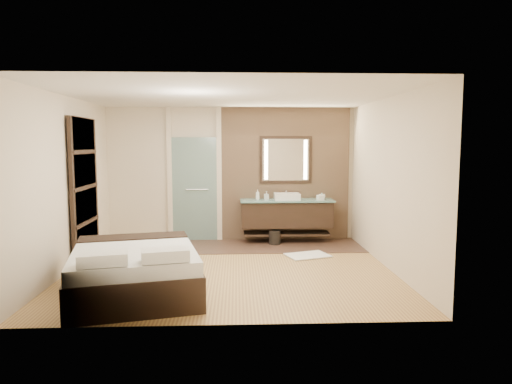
{
  "coord_description": "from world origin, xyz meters",
  "views": [
    {
      "loc": [
        0.1,
        -7.06,
        1.96
      ],
      "look_at": [
        0.43,
        0.6,
        1.16
      ],
      "focal_mm": 32.0,
      "sensor_mm": 36.0,
      "label": 1
    }
  ],
  "objects_px": {
    "vanity": "(287,214)",
    "bed": "(135,271)",
    "mirror_unit": "(286,160)",
    "waste_bin": "(275,238)"
  },
  "relations": [
    {
      "from": "vanity",
      "to": "mirror_unit",
      "type": "relative_size",
      "value": 1.75
    },
    {
      "from": "vanity",
      "to": "waste_bin",
      "type": "bearing_deg",
      "value": -141.07
    },
    {
      "from": "mirror_unit",
      "to": "waste_bin",
      "type": "distance_m",
      "value": 1.59
    },
    {
      "from": "vanity",
      "to": "waste_bin",
      "type": "xyz_separation_m",
      "value": [
        -0.26,
        -0.21,
        -0.44
      ]
    },
    {
      "from": "vanity",
      "to": "bed",
      "type": "xyz_separation_m",
      "value": [
        -2.34,
        -3.08,
        -0.27
      ]
    },
    {
      "from": "waste_bin",
      "to": "bed",
      "type": "bearing_deg",
      "value": -126.0
    },
    {
      "from": "mirror_unit",
      "to": "bed",
      "type": "xyz_separation_m",
      "value": [
        -2.34,
        -3.31,
        -1.34
      ]
    },
    {
      "from": "vanity",
      "to": "waste_bin",
      "type": "relative_size",
      "value": 6.56
    },
    {
      "from": "vanity",
      "to": "bed",
      "type": "distance_m",
      "value": 3.87
    },
    {
      "from": "mirror_unit",
      "to": "bed",
      "type": "height_order",
      "value": "mirror_unit"
    }
  ]
}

